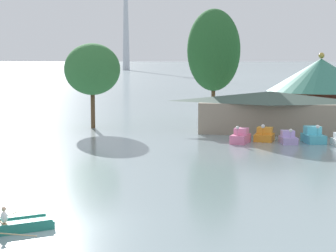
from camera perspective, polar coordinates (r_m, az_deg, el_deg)
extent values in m
plane|color=gray|center=(27.96, -10.29, -9.75)|extent=(2000.00, 2000.00, 0.00)
cube|color=#237A6B|center=(27.90, -15.10, -9.51)|extent=(3.74, 3.30, 0.38)
cube|color=#237A6B|center=(28.38, -15.37, -8.74)|extent=(2.88, 2.26, 0.10)
cube|color=#237A6B|center=(27.28, -14.86, -9.35)|extent=(2.88, 2.26, 0.10)
cube|color=#997F5B|center=(27.79, -15.69, -9.15)|extent=(0.85, 1.00, 0.04)
ellipsoid|color=white|center=(27.71, -15.71, -8.57)|extent=(0.52, 0.54, 0.54)
sphere|color=tan|center=(27.61, -15.74, -7.80)|extent=(0.22, 0.22, 0.22)
cylinder|color=tan|center=(29.30, -15.93, -8.57)|extent=(1.45, 1.14, 0.45)
cylinder|color=tan|center=(26.42, -14.60, -10.22)|extent=(1.45, 1.14, 0.45)
cube|color=pink|center=(54.13, 7.08, -1.25)|extent=(1.84, 2.70, 0.79)
cube|color=pink|center=(54.34, 7.18, -0.49)|extent=(1.37, 1.32, 0.58)
cylinder|color=pink|center=(53.10, 6.81, -0.63)|extent=(0.14, 0.14, 0.62)
sphere|color=white|center=(53.04, 6.82, -0.15)|extent=(0.29, 0.29, 0.29)
cube|color=orange|center=(55.84, 9.38, -1.10)|extent=(1.97, 2.44, 0.68)
cube|color=gold|center=(56.03, 9.44, -0.42)|extent=(1.55, 1.19, 0.60)
cylinder|color=orange|center=(54.88, 9.25, -0.54)|extent=(0.14, 0.14, 0.64)
sphere|color=white|center=(54.82, 9.26, -0.02)|extent=(0.36, 0.36, 0.36)
cube|color=#B299D8|center=(54.59, 11.66, -1.36)|extent=(1.77, 2.51, 0.62)
cube|color=#C8ADF0|center=(54.79, 11.61, -0.71)|extent=(1.33, 1.24, 0.55)
cylinder|color=#B299D8|center=(53.63, 11.88, -0.88)|extent=(0.14, 0.14, 0.54)
sphere|color=white|center=(53.57, 11.89, -0.42)|extent=(0.32, 0.32, 0.32)
cube|color=#4CB7CC|center=(55.60, 14.02, -1.19)|extent=(2.30, 3.00, 0.78)
cube|color=#5DCDE2|center=(55.82, 13.93, -0.38)|extent=(1.67, 1.53, 0.73)
cylinder|color=#4CB7CC|center=(54.52, 14.41, -0.59)|extent=(0.14, 0.14, 0.67)
sphere|color=white|center=(54.46, 14.42, -0.07)|extent=(0.33, 0.33, 0.33)
cube|color=gray|center=(61.70, 9.88, 0.81)|extent=(14.33, 5.09, 3.20)
pyramid|color=#42564C|center=(61.51, 9.92, 2.82)|extent=(15.47, 5.85, 1.15)
cylinder|color=brown|center=(70.79, 14.61, 1.73)|extent=(9.36, 9.36, 3.89)
cone|color=#387F6B|center=(70.57, 14.70, 4.85)|extent=(12.49, 12.49, 3.81)
sphere|color=#B7993D|center=(70.54, 14.76, 6.68)|extent=(0.70, 0.70, 0.70)
cylinder|color=brown|center=(65.39, -7.34, 1.41)|extent=(0.48, 0.48, 3.70)
ellipsoid|color=#337038|center=(65.12, -7.40, 5.53)|extent=(6.16, 6.16, 5.69)
cylinder|color=brown|center=(71.73, 4.43, 1.94)|extent=(0.48, 0.48, 3.76)
ellipsoid|color=#28602D|center=(71.48, 4.48, 7.41)|extent=(6.45, 6.45, 9.91)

